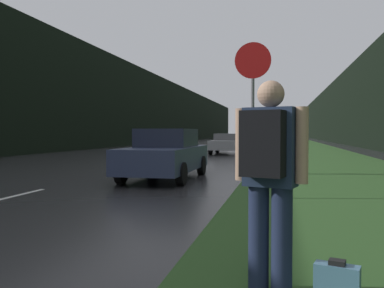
# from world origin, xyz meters

# --- Properties ---
(grass_verge) EXTENTS (6.00, 240.00, 0.02)m
(grass_verge) POSITION_xyz_m (7.60, 40.00, 0.01)
(grass_verge) COLOR #2D5123
(grass_verge) RESTS_ON ground_plane
(lane_stripe_b) EXTENTS (0.12, 3.00, 0.01)m
(lane_stripe_b) POSITION_xyz_m (0.00, 6.61, 0.00)
(lane_stripe_b) COLOR silver
(lane_stripe_b) RESTS_ON ground_plane
(lane_stripe_c) EXTENTS (0.12, 3.00, 0.01)m
(lane_stripe_c) POSITION_xyz_m (0.00, 13.61, 0.00)
(lane_stripe_c) COLOR silver
(lane_stripe_c) RESTS_ON ground_plane
(lane_stripe_d) EXTENTS (0.12, 3.00, 0.01)m
(lane_stripe_d) POSITION_xyz_m (0.00, 20.61, 0.00)
(lane_stripe_d) COLOR silver
(lane_stripe_d) RESTS_ON ground_plane
(lane_stripe_e) EXTENTS (0.12, 3.00, 0.01)m
(lane_stripe_e) POSITION_xyz_m (0.00, 27.61, 0.00)
(lane_stripe_e) COLOR silver
(lane_stripe_e) RESTS_ON ground_plane
(lane_stripe_f) EXTENTS (0.12, 3.00, 0.01)m
(lane_stripe_f) POSITION_xyz_m (0.00, 34.61, 0.00)
(lane_stripe_f) COLOR silver
(lane_stripe_f) RESTS_ON ground_plane
(treeline_far_side) EXTENTS (2.00, 140.00, 8.63)m
(treeline_far_side) POSITION_xyz_m (-10.60, 50.00, 4.31)
(treeline_far_side) COLOR black
(treeline_far_side) RESTS_ON ground_plane
(treeline_near_side) EXTENTS (2.00, 140.00, 8.32)m
(treeline_near_side) POSITION_xyz_m (13.60, 50.00, 4.16)
(treeline_near_side) COLOR black
(treeline_near_side) RESTS_ON ground_plane
(stop_sign) EXTENTS (0.75, 0.07, 3.25)m
(stop_sign) POSITION_xyz_m (5.09, 7.75, 2.03)
(stop_sign) COLOR slate
(stop_sign) RESTS_ON ground_plane
(hitchhiker_with_backpack) EXTENTS (0.62, 0.51, 1.83)m
(hitchhiker_with_backpack) POSITION_xyz_m (5.56, 2.75, 1.05)
(hitchhiker_with_backpack) COLOR #1E2847
(hitchhiker_with_backpack) RESTS_ON ground_plane
(suitcase) EXTENTS (0.37, 0.23, 0.36)m
(suitcase) POSITION_xyz_m (6.10, 2.67, 0.17)
(suitcase) COLOR teal
(suitcase) RESTS_ON ground_plane
(car_passing_near) EXTENTS (1.87, 4.46, 1.49)m
(car_passing_near) POSITION_xyz_m (2.30, 10.93, 0.74)
(car_passing_near) COLOR #2D3856
(car_passing_near) RESTS_ON ground_plane
(car_passing_far) EXTENTS (1.96, 4.58, 1.30)m
(car_passing_far) POSITION_xyz_m (2.30, 25.48, 0.68)
(car_passing_far) COLOR #9E9EA3
(car_passing_far) RESTS_ON ground_plane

